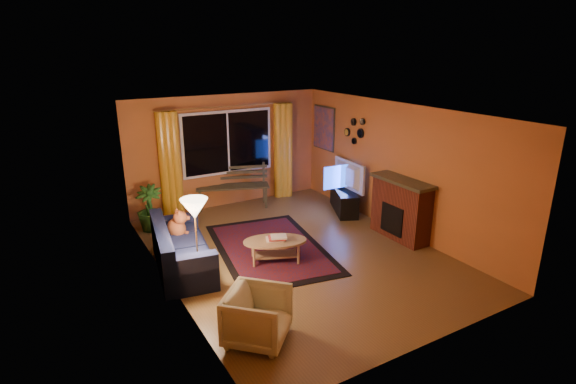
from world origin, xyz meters
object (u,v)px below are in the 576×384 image
bench (233,197)px  tv_console (344,200)px  sofa (182,247)px  floor_lamp (197,244)px  armchair (257,314)px  coffee_table (275,251)px

bench → tv_console: size_ratio=1.35×
bench → sofa: (-1.90, -2.31, 0.14)m
sofa → floor_lamp: (0.03, -0.70, 0.32)m
bench → floor_lamp: floor_lamp is taller
floor_lamp → bench: bearing=58.1°
armchair → floor_lamp: (-0.19, 1.62, 0.33)m
floor_lamp → armchair: bearing=-83.4°
bench → tv_console: (2.02, -1.47, 0.01)m
sofa → armchair: size_ratio=2.53×
bench → coffee_table: bench is taller
sofa → armchair: bearing=-75.6°
tv_console → armchair: bearing=-114.5°
bench → sofa: size_ratio=0.86×
sofa → armchair: sofa is taller
coffee_table → tv_console: (2.48, 1.37, 0.05)m
bench → sofa: sofa is taller
armchair → coffee_table: (1.22, 1.78, -0.18)m
sofa → coffee_table: size_ratio=1.76×
bench → sofa: 2.99m
coffee_table → bench: bearing=80.7°
sofa → coffee_table: bearing=-11.4°
tv_console → floor_lamp: bearing=-133.4°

